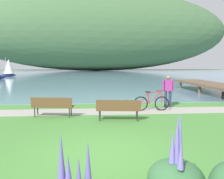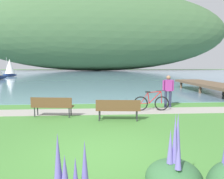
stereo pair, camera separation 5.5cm
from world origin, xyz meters
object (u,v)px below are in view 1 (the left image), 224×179
park_bench_further_along (52,105)px  sailboat_mid_bay (9,68)px  person_at_shoreline (168,89)px  park_bench_near_camera (118,108)px  bicycle_beside_path (151,103)px

park_bench_further_along → sailboat_mid_bay: bearing=112.5°
person_at_shoreline → sailboat_mid_bay: 37.52m
park_bench_near_camera → park_bench_further_along: 2.94m
park_bench_further_along → park_bench_near_camera: bearing=-17.5°
park_bench_further_along → person_at_shoreline: person_at_shoreline is taller
bicycle_beside_path → sailboat_mid_bay: sailboat_mid_bay is taller
park_bench_further_along → bicycle_beside_path: 4.76m
park_bench_near_camera → sailboat_mid_bay: (-16.79, 34.61, 1.16)m
park_bench_near_camera → sailboat_mid_bay: size_ratio=0.53×
sailboat_mid_bay → person_at_shoreline: bearing=-58.3°
bicycle_beside_path → park_bench_further_along: bearing=-167.7°
person_at_shoreline → sailboat_mid_bay: (-19.72, 31.91, 0.71)m
park_bench_further_along → sailboat_mid_bay: size_ratio=0.53×
bicycle_beside_path → sailboat_mid_bay: bearing=119.7°
park_bench_near_camera → sailboat_mid_bay: sailboat_mid_bay is taller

